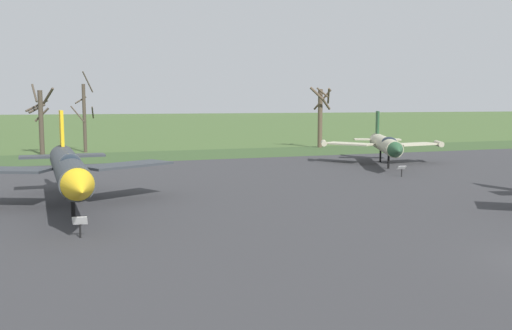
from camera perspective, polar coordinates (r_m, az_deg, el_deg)
asphalt_apron at (r=34.48m, az=9.99°, el=-3.35°), size 101.24×50.87×0.05m
grass_verge_strip at (r=63.38m, az=-4.54°, el=1.11°), size 161.24×12.00×0.06m
jet_fighter_front_left at (r=31.61m, az=-18.61°, el=-0.29°), size 12.45×16.91×5.32m
info_placard_front_left at (r=24.99m, az=-17.57°, el=-5.81°), size 0.66×0.35×0.98m
jet_fighter_rear_center at (r=52.58m, az=13.07°, el=2.11°), size 11.37×14.07×4.98m
info_placard_rear_center at (r=44.91m, az=14.69°, el=-0.49°), size 0.66×0.35×0.92m
bare_tree_left_of_center at (r=67.44m, az=-21.15°, el=4.58°), size 3.22×2.60×7.93m
bare_tree_center at (r=68.65m, az=-17.14°, el=4.83°), size 2.71×2.60×9.45m
bare_tree_right_of_center at (r=72.92m, az=6.65°, el=5.27°), size 3.18×3.22×7.89m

